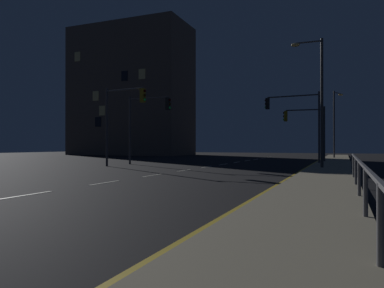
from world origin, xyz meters
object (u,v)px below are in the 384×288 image
Objects in this scene: traffic_light_far_right at (295,113)px; building_distant at (131,92)px; street_lamp_across_street at (317,91)px; traffic_light_near_left at (305,123)px; traffic_light_mid_left at (122,111)px; traffic_light_far_left at (147,116)px; street_lamp_mid_block at (335,118)px.

building_distant is at bearing 144.00° from traffic_light_far_right.
traffic_light_near_left is at bearing 99.62° from street_lamp_across_street.
traffic_light_mid_left is at bearing -133.74° from traffic_light_near_left.
traffic_light_near_left is 34.71m from building_distant.
traffic_light_mid_left is 0.70× the size of street_lamp_across_street.
traffic_light_far_left is at bearing 175.19° from street_lamp_across_street.
traffic_light_far_right is 12.17m from traffic_light_far_left.
building_distant is at bearing 138.26° from street_lamp_across_street.
traffic_light_mid_left is (-0.10, -3.34, 0.14)m from traffic_light_far_left.
building_distant reaches higher than traffic_light_mid_left.
traffic_light_far_left is at bearing -142.76° from traffic_light_near_left.
traffic_light_mid_left is 0.75× the size of street_lamp_mid_block.
traffic_light_far_right is 0.99× the size of traffic_light_mid_left.
street_lamp_across_street is (2.16, -6.66, 0.79)m from traffic_light_far_right.
traffic_light_mid_left is at bearing -120.54° from street_lamp_mid_block.
traffic_light_far_left reaches higher than traffic_light_near_left.
traffic_light_far_right is at bearing 108.01° from street_lamp_across_street.
traffic_light_far_right is at bearing -36.00° from building_distant.
traffic_light_far_right is 14.64m from street_lamp_mid_block.
traffic_light_mid_left is at bearing -140.80° from traffic_light_far_right.
traffic_light_far_left is at bearing -152.76° from traffic_light_far_right.
traffic_light_far_right is 1.04× the size of traffic_light_far_left.
traffic_light_far_right is 0.28× the size of building_distant.
traffic_light_mid_left is (-10.92, -8.90, -0.17)m from traffic_light_far_right.
traffic_light_far_left is (-10.81, -5.57, -0.32)m from traffic_light_far_right.
street_lamp_across_street is at bearing -71.99° from traffic_light_far_right.
street_lamp_mid_block is at bearing 78.55° from traffic_light_near_left.
street_lamp_across_street reaches higher than traffic_light_mid_left.
building_distant is (-30.72, 27.40, 5.40)m from street_lamp_across_street.
building_distant is at bearing 168.49° from street_lamp_mid_block.
street_lamp_mid_block is 0.94× the size of street_lamp_across_street.
traffic_light_far_right is 0.75× the size of street_lamp_mid_block.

